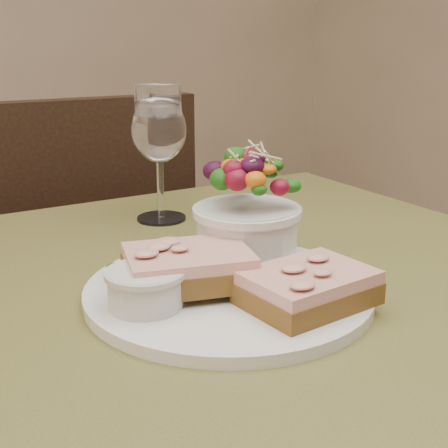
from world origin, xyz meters
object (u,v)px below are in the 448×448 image
dinner_plate (229,291)px  sandwich_front (308,287)px  salad_bowl (247,208)px  chair_far (74,371)px  cafe_table (240,366)px  ramekin (145,287)px  wine_glass (159,134)px  sandwich_back (188,267)px

dinner_plate → sandwich_front: (0.04, -0.07, 0.02)m
sandwich_front → salad_bowl: size_ratio=0.99×
chair_far → dinner_plate: bearing=89.2°
cafe_table → ramekin: ramekin is taller
dinner_plate → salad_bowl: bearing=44.3°
cafe_table → salad_bowl: 0.18m
dinner_plate → wine_glass: size_ratio=1.66×
chair_far → sandwich_front: bearing=92.5°
ramekin → chair_far: bearing=80.0°
cafe_table → sandwich_front: sandwich_front is taller
chair_far → dinner_plate: 0.85m
cafe_table → sandwich_back: size_ratio=5.66×
cafe_table → ramekin: 0.18m
sandwich_back → chair_far: bearing=98.7°
chair_far → sandwich_front: size_ratio=7.19×
salad_bowl → sandwich_front: bearing=-96.9°
cafe_table → sandwich_front: 0.16m
ramekin → sandwich_back: bearing=14.9°
chair_far → salad_bowl: size_ratio=7.09×
salad_bowl → wine_glass: bearing=89.9°
chair_far → sandwich_back: size_ratio=6.37×
sandwich_back → ramekin: (-0.05, -0.01, -0.00)m
cafe_table → chair_far: (0.00, 0.69, -0.36)m
chair_far → wine_glass: (0.02, -0.43, 0.58)m
cafe_table → chair_far: 0.77m
sandwich_front → cafe_table: bearing=91.6°
sandwich_front → wine_glass: wine_glass is taller
cafe_table → ramekin: (-0.12, -0.03, 0.13)m
chair_far → ramekin: 0.87m
sandwich_front → chair_far: bearing=85.6°
cafe_table → wine_glass: bearing=83.9°
ramekin → wine_glass: 0.33m
wine_glass → dinner_plate: bearing=-101.6°
cafe_table → sandwich_front: bearing=-83.4°
cafe_table → salad_bowl: bearing=48.2°
chair_far → wine_glass: bearing=95.2°
cafe_table → dinner_plate: dinner_plate is taller
chair_far → cafe_table: bearing=91.6°
wine_glass → ramekin: bearing=-117.7°
wine_glass → sandwich_front: bearing=-92.6°
salad_bowl → sandwich_back: bearing=-155.2°
cafe_table → sandwich_back: sandwich_back is taller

